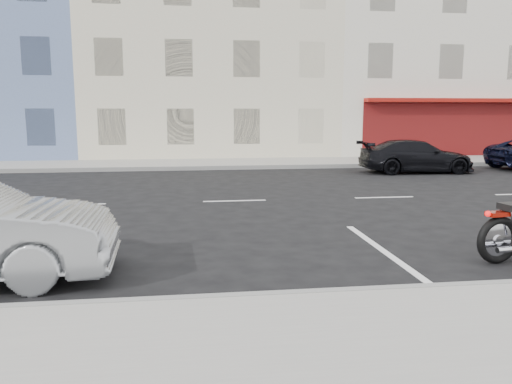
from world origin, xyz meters
TOP-DOWN VIEW (x-y plane):
  - ground at (0.00, 0.00)m, footprint 120.00×120.00m
  - sidewalk_far at (-5.00, 8.70)m, footprint 80.00×3.40m
  - curb_near at (-5.00, -7.00)m, footprint 80.00×0.12m
  - curb_far at (-5.00, 7.00)m, footprint 80.00×0.12m
  - bldg_cream at (-2.00, 16.30)m, footprint 12.00×12.00m
  - bldg_corner at (11.00, 16.30)m, footprint 14.00×12.00m
  - car_far at (5.28, 5.16)m, footprint 4.28×1.88m

SIDE VIEW (x-z plane):
  - ground at x=0.00m, z-range 0.00..0.00m
  - sidewalk_far at x=-5.00m, z-range 0.00..0.15m
  - curb_near at x=-5.00m, z-range 0.00..0.16m
  - curb_far at x=-5.00m, z-range 0.00..0.16m
  - car_far at x=5.28m, z-range 0.00..1.22m
  - bldg_cream at x=-2.00m, z-range 0.00..11.50m
  - bldg_corner at x=11.00m, z-range 0.00..12.50m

